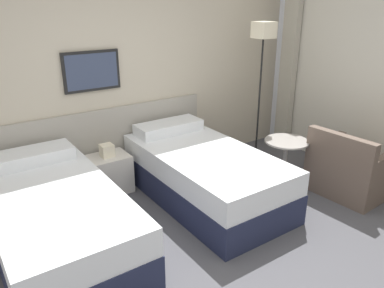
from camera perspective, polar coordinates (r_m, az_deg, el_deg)
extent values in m
plane|color=#47474C|center=(3.39, 6.22, -17.57)|extent=(16.00, 16.00, 0.00)
cube|color=#B7AD99|center=(4.51, -11.04, 11.06)|extent=(10.00, 0.06, 2.70)
cube|color=gray|center=(4.58, -13.95, -0.60)|extent=(2.81, 0.04, 0.93)
cube|color=black|center=(4.33, -15.04, 10.69)|extent=(0.64, 0.03, 0.44)
cube|color=#333D56|center=(4.32, -14.96, 10.66)|extent=(0.58, 0.01, 0.38)
cube|color=#A8A393|center=(5.67, 14.58, 12.52)|extent=(0.10, 0.24, 2.64)
cube|color=#1E233D|center=(3.63, -19.65, -12.76)|extent=(1.03, 1.99, 0.33)
cube|color=silver|center=(3.48, -20.24, -8.80)|extent=(1.02, 1.97, 0.25)
cube|color=silver|center=(4.09, -23.44, -1.79)|extent=(0.82, 0.34, 0.13)
cube|color=#1E233D|center=(4.22, 2.01, -6.34)|extent=(1.03, 1.99, 0.33)
cube|color=silver|center=(4.10, 2.06, -2.76)|extent=(1.02, 1.97, 0.25)
cube|color=silver|center=(4.62, -3.56, 2.58)|extent=(0.82, 0.34, 0.13)
cube|color=beige|center=(4.46, -12.53, -4.45)|extent=(0.47, 0.37, 0.45)
cube|color=beige|center=(4.34, -12.83, -0.97)|extent=(0.14, 0.14, 0.14)
cylinder|color=black|center=(5.33, 9.60, -2.38)|extent=(0.24, 0.24, 0.02)
cylinder|color=black|center=(5.06, 10.18, 6.28)|extent=(0.02, 0.02, 1.64)
cube|color=beige|center=(4.90, 10.90, 16.71)|extent=(0.23, 0.23, 0.20)
cylinder|color=gray|center=(4.73, 13.63, -5.90)|extent=(0.33, 0.33, 0.01)
cylinder|color=gray|center=(4.61, 13.92, -2.83)|extent=(0.05, 0.05, 0.54)
cylinder|color=gray|center=(4.51, 14.23, 0.41)|extent=(0.51, 0.51, 0.02)
cube|color=brown|center=(4.75, 23.04, -4.43)|extent=(0.78, 0.83, 0.40)
cube|color=brown|center=(4.34, 21.64, -1.01)|extent=(0.14, 0.80, 0.38)
cube|color=brown|center=(4.80, 19.96, 0.03)|extent=(0.63, 0.12, 0.18)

